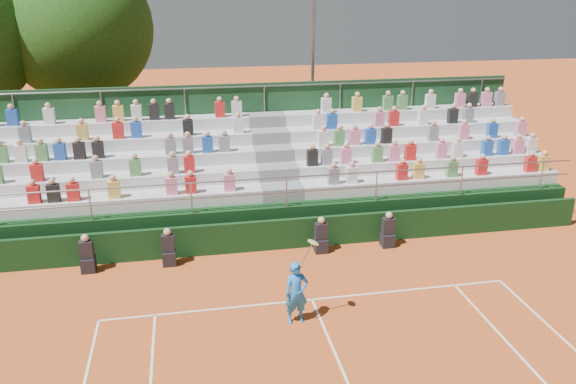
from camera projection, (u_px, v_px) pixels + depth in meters
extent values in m
plane|color=#C75221|center=(312.00, 300.00, 15.02)|extent=(90.00, 90.00, 0.00)
cube|color=white|center=(312.00, 299.00, 15.02)|extent=(11.00, 0.06, 0.01)
cube|color=white|center=(345.00, 377.00, 12.07)|extent=(0.06, 6.40, 0.01)
cube|color=black|center=(290.00, 234.00, 17.79)|extent=(20.00, 0.15, 1.00)
cube|color=black|center=(88.00, 265.00, 16.43)|extent=(0.40, 0.40, 0.44)
cube|color=black|center=(86.00, 250.00, 16.26)|extent=(0.38, 0.25, 0.55)
sphere|color=tan|center=(85.00, 238.00, 16.13)|extent=(0.22, 0.22, 0.22)
cube|color=black|center=(169.00, 258.00, 16.83)|extent=(0.40, 0.40, 0.44)
cube|color=black|center=(168.00, 243.00, 16.66)|extent=(0.38, 0.25, 0.55)
sphere|color=tan|center=(167.00, 232.00, 16.53)|extent=(0.22, 0.22, 0.22)
cube|color=black|center=(321.00, 245.00, 17.63)|extent=(0.40, 0.40, 0.44)
cube|color=black|center=(321.00, 231.00, 17.46)|extent=(0.38, 0.25, 0.55)
sphere|color=tan|center=(321.00, 220.00, 17.33)|extent=(0.22, 0.22, 0.22)
cube|color=black|center=(387.00, 240.00, 18.01)|extent=(0.40, 0.40, 0.44)
cube|color=black|center=(388.00, 226.00, 17.84)|extent=(0.38, 0.25, 0.55)
sphere|color=tan|center=(389.00, 215.00, 17.71)|extent=(0.22, 0.22, 0.22)
cube|color=black|center=(274.00, 196.00, 20.61)|extent=(20.00, 5.20, 1.20)
cube|color=silver|center=(117.00, 202.00, 17.87)|extent=(9.30, 0.85, 0.42)
cube|color=silver|center=(432.00, 182.00, 19.71)|extent=(9.30, 0.85, 0.42)
cube|color=slate|center=(282.00, 191.00, 18.79)|extent=(1.40, 0.85, 0.42)
cube|color=silver|center=(118.00, 181.00, 18.50)|extent=(9.30, 0.85, 0.42)
cube|color=silver|center=(423.00, 163.00, 20.34)|extent=(9.30, 0.85, 0.42)
cube|color=slate|center=(278.00, 172.00, 19.42)|extent=(1.40, 0.85, 0.42)
cube|color=silver|center=(119.00, 161.00, 19.14)|extent=(9.30, 0.85, 0.42)
cube|color=silver|center=(415.00, 146.00, 20.98)|extent=(9.30, 0.85, 0.42)
cube|color=slate|center=(274.00, 153.00, 20.06)|extent=(1.40, 0.85, 0.42)
cube|color=silver|center=(120.00, 143.00, 19.78)|extent=(9.30, 0.85, 0.42)
cube|color=silver|center=(407.00, 129.00, 21.62)|extent=(9.30, 0.85, 0.42)
cube|color=slate|center=(270.00, 136.00, 20.70)|extent=(1.40, 0.85, 0.42)
cube|color=silver|center=(121.00, 126.00, 20.41)|extent=(9.30, 0.85, 0.42)
cube|color=silver|center=(399.00, 114.00, 22.25)|extent=(9.30, 0.85, 0.42)
cube|color=slate|center=(266.00, 120.00, 21.33)|extent=(1.40, 0.85, 0.42)
cube|color=#183E20|center=(265.00, 139.00, 22.13)|extent=(20.00, 0.12, 4.40)
cylinder|color=gray|center=(287.00, 177.00, 17.71)|extent=(20.00, 0.05, 0.05)
cylinder|color=gray|center=(264.00, 86.00, 21.30)|extent=(20.00, 0.05, 0.05)
cube|color=red|center=(34.00, 194.00, 17.15)|extent=(0.36, 0.24, 0.56)
cube|color=black|center=(54.00, 193.00, 17.24)|extent=(0.36, 0.24, 0.56)
cube|color=red|center=(73.00, 192.00, 17.34)|extent=(0.36, 0.24, 0.56)
cube|color=gold|center=(114.00, 189.00, 17.55)|extent=(0.36, 0.24, 0.56)
cube|color=pink|center=(172.00, 186.00, 17.86)|extent=(0.36, 0.24, 0.56)
cube|color=red|center=(191.00, 185.00, 17.96)|extent=(0.36, 0.24, 0.56)
cube|color=pink|center=(229.00, 182.00, 18.18)|extent=(0.36, 0.24, 0.56)
cube|color=red|center=(37.00, 173.00, 17.78)|extent=(0.36, 0.24, 0.56)
cube|color=slate|center=(97.00, 169.00, 18.09)|extent=(0.36, 0.24, 0.56)
cube|color=#4C8C4C|center=(135.00, 167.00, 18.30)|extent=(0.36, 0.24, 0.56)
cube|color=slate|center=(173.00, 165.00, 18.51)|extent=(0.36, 0.24, 0.56)
cube|color=red|center=(189.00, 164.00, 18.60)|extent=(0.36, 0.24, 0.56)
cube|color=#4C8C4C|center=(2.00, 154.00, 18.21)|extent=(0.36, 0.24, 0.56)
cube|color=silver|center=(21.00, 153.00, 18.31)|extent=(0.36, 0.24, 0.56)
cube|color=#4C8C4C|center=(42.00, 152.00, 18.42)|extent=(0.36, 0.24, 0.56)
cube|color=#1E4CB2|center=(60.00, 152.00, 18.52)|extent=(0.36, 0.24, 0.56)
cube|color=black|center=(79.00, 151.00, 18.62)|extent=(0.36, 0.24, 0.56)
cube|color=black|center=(98.00, 150.00, 18.72)|extent=(0.36, 0.24, 0.56)
cube|color=slate|center=(171.00, 146.00, 19.13)|extent=(0.36, 0.24, 0.56)
cube|color=slate|center=(188.00, 145.00, 19.24)|extent=(0.36, 0.24, 0.56)
cube|color=#1E4CB2|center=(208.00, 144.00, 19.35)|extent=(0.36, 0.24, 0.56)
cube|color=slate|center=(224.00, 143.00, 19.45)|extent=(0.36, 0.24, 0.56)
cube|color=slate|center=(25.00, 134.00, 18.94)|extent=(0.36, 0.24, 0.56)
cube|color=gold|center=(82.00, 132.00, 19.26)|extent=(0.36, 0.24, 0.56)
cube|color=red|center=(118.00, 130.00, 19.47)|extent=(0.36, 0.24, 0.56)
cube|color=#1E4CB2|center=(136.00, 130.00, 19.57)|extent=(0.36, 0.24, 0.56)
cube|color=black|center=(188.00, 127.00, 19.88)|extent=(0.36, 0.24, 0.56)
cube|color=silver|center=(238.00, 125.00, 20.19)|extent=(0.36, 0.24, 0.56)
cube|color=#1E4CB2|center=(12.00, 117.00, 19.49)|extent=(0.36, 0.24, 0.56)
cube|color=silver|center=(49.00, 116.00, 19.69)|extent=(0.36, 0.24, 0.56)
cube|color=pink|center=(101.00, 114.00, 19.99)|extent=(0.36, 0.24, 0.56)
cube|color=gold|center=(118.00, 113.00, 20.10)|extent=(0.36, 0.24, 0.56)
cube|color=silver|center=(137.00, 113.00, 20.21)|extent=(0.36, 0.24, 0.56)
cube|color=black|center=(154.00, 112.00, 20.31)|extent=(0.36, 0.24, 0.56)
cube|color=black|center=(170.00, 111.00, 20.41)|extent=(0.36, 0.24, 0.56)
cube|color=red|center=(220.00, 109.00, 20.72)|extent=(0.36, 0.24, 0.56)
cube|color=silver|center=(237.00, 109.00, 20.83)|extent=(0.36, 0.24, 0.56)
cube|color=slate|center=(333.00, 176.00, 18.78)|extent=(0.36, 0.24, 0.56)
cube|color=silver|center=(352.00, 175.00, 18.88)|extent=(0.36, 0.24, 0.56)
cube|color=red|center=(402.00, 172.00, 19.19)|extent=(0.36, 0.24, 0.56)
cube|color=gold|center=(418.00, 171.00, 19.30)|extent=(0.36, 0.24, 0.56)
cube|color=#4C8C4C|center=(452.00, 169.00, 19.51)|extent=(0.36, 0.24, 0.56)
cube|color=red|center=(481.00, 167.00, 19.70)|extent=(0.36, 0.24, 0.56)
cube|color=red|center=(530.00, 164.00, 20.03)|extent=(0.36, 0.24, 0.56)
cube|color=gold|center=(543.00, 163.00, 20.12)|extent=(0.36, 0.24, 0.56)
cube|color=black|center=(312.00, 158.00, 19.32)|extent=(0.36, 0.24, 0.56)
cube|color=slate|center=(327.00, 157.00, 19.41)|extent=(0.36, 0.24, 0.56)
cube|color=pink|center=(346.00, 156.00, 19.53)|extent=(0.36, 0.24, 0.56)
cube|color=#4C8C4C|center=(377.00, 154.00, 19.72)|extent=(0.36, 0.24, 0.56)
cube|color=pink|center=(394.00, 153.00, 19.83)|extent=(0.36, 0.24, 0.56)
cube|color=red|center=(410.00, 152.00, 19.93)|extent=(0.36, 0.24, 0.56)
cube|color=pink|center=(441.00, 150.00, 20.14)|extent=(0.36, 0.24, 0.56)
cube|color=silver|center=(457.00, 150.00, 20.25)|extent=(0.36, 0.24, 0.56)
cube|color=#1E4CB2|center=(487.00, 148.00, 20.45)|extent=(0.36, 0.24, 0.56)
cube|color=#1E4CB2|center=(503.00, 147.00, 20.56)|extent=(0.36, 0.24, 0.56)
cube|color=pink|center=(518.00, 146.00, 20.66)|extent=(0.36, 0.24, 0.56)
cube|color=silver|center=(531.00, 146.00, 20.75)|extent=(0.36, 0.24, 0.56)
cube|color=silver|center=(323.00, 139.00, 20.06)|extent=(0.36, 0.24, 0.56)
cube|color=#4C8C4C|center=(339.00, 138.00, 20.16)|extent=(0.36, 0.24, 0.56)
cube|color=pink|center=(355.00, 137.00, 20.26)|extent=(0.36, 0.24, 0.56)
cube|color=#1E4CB2|center=(370.00, 136.00, 20.36)|extent=(0.36, 0.24, 0.56)
cube|color=black|center=(386.00, 136.00, 20.47)|extent=(0.36, 0.24, 0.56)
cube|color=slate|center=(433.00, 133.00, 20.78)|extent=(0.36, 0.24, 0.56)
cube|color=pink|center=(463.00, 132.00, 20.99)|extent=(0.36, 0.24, 0.56)
cube|color=#1E4CB2|center=(492.00, 130.00, 21.19)|extent=(0.36, 0.24, 0.56)
cube|color=pink|center=(521.00, 129.00, 21.39)|extent=(0.36, 0.24, 0.56)
cube|color=silver|center=(318.00, 122.00, 20.69)|extent=(0.36, 0.24, 0.56)
cube|color=#1E4CB2|center=(332.00, 121.00, 20.79)|extent=(0.36, 0.24, 0.56)
cube|color=pink|center=(379.00, 119.00, 21.10)|extent=(0.36, 0.24, 0.56)
cube|color=red|center=(394.00, 118.00, 21.20)|extent=(0.36, 0.24, 0.56)
cube|color=silver|center=(423.00, 117.00, 21.40)|extent=(0.36, 0.24, 0.56)
cube|color=black|center=(453.00, 116.00, 21.61)|extent=(0.36, 0.24, 0.56)
cube|color=slate|center=(468.00, 115.00, 21.73)|extent=(0.36, 0.24, 0.56)
cube|color=silver|center=(326.00, 105.00, 21.42)|extent=(0.36, 0.24, 0.56)
cube|color=gold|center=(357.00, 104.00, 21.63)|extent=(0.36, 0.24, 0.56)
cube|color=#4C8C4C|center=(388.00, 103.00, 21.85)|extent=(0.36, 0.24, 0.56)
cube|color=#4C8C4C|center=(402.00, 102.00, 21.95)|extent=(0.36, 0.24, 0.56)
cube|color=silver|center=(430.00, 101.00, 22.15)|extent=(0.36, 0.24, 0.56)
cube|color=pink|center=(460.00, 100.00, 22.37)|extent=(0.36, 0.24, 0.56)
cube|color=black|center=(472.00, 100.00, 22.46)|extent=(0.36, 0.24, 0.56)
cube|color=pink|center=(486.00, 99.00, 22.56)|extent=(0.36, 0.24, 0.56)
cube|color=slate|center=(500.00, 99.00, 22.66)|extent=(0.36, 0.24, 0.56)
imported|color=blue|center=(296.00, 293.00, 13.77)|extent=(0.63, 0.45, 1.63)
cylinder|color=gray|center=(307.00, 254.00, 13.45)|extent=(0.26, 0.03, 0.51)
cylinder|color=#E5D866|center=(313.00, 242.00, 13.37)|extent=(0.26, 0.28, 0.14)
cylinder|color=#3C2515|center=(89.00, 127.00, 25.70)|extent=(0.50, 0.50, 3.59)
sphere|color=#163B10|center=(77.00, 27.00, 24.17)|extent=(6.47, 6.47, 6.47)
cylinder|color=gray|center=(313.00, 71.00, 25.57)|extent=(0.16, 0.16, 8.40)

